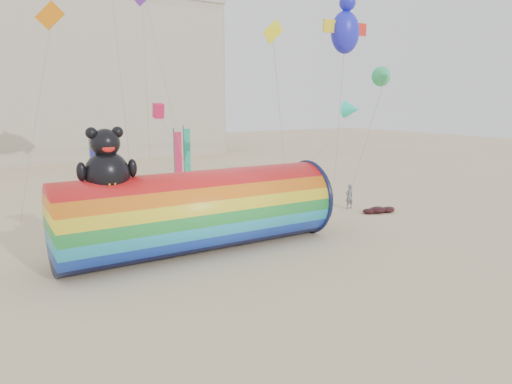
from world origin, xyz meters
TOP-DOWN VIEW (x-y plane):
  - ground at (0.00, 0.00)m, footprint 160.00×160.00m
  - windsock_assembly at (-3.07, 0.87)m, footprint 13.37×4.07m
  - kite_handler at (9.26, 3.76)m, footprint 0.62×0.42m
  - fabric_bundle at (10.15, 1.85)m, footprint 2.62×1.35m
  - festival_banners at (-0.26, 15.20)m, footprint 8.88×3.79m

SIDE VIEW (x-z plane):
  - ground at x=0.00m, z-range 0.00..0.00m
  - fabric_bundle at x=10.15m, z-range -0.03..0.37m
  - kite_handler at x=9.26m, z-range 0.00..1.65m
  - windsock_assembly at x=-3.07m, z-range -1.04..5.12m
  - festival_banners at x=-0.26m, z-range 0.04..5.24m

